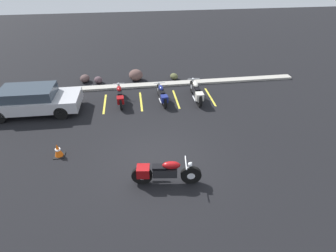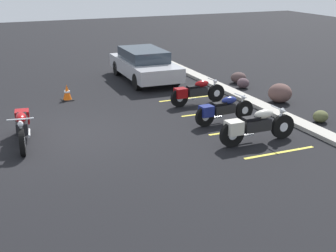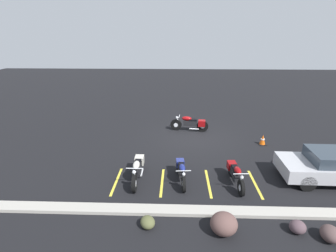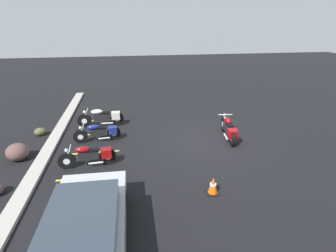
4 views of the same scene
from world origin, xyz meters
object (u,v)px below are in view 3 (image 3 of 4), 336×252
landscape_rock_1 (148,222)px  traffic_cone (263,140)px  parked_bike_2 (138,168)px  landscape_rock_0 (330,234)px  landscape_rock_2 (224,224)px  parked_bike_1 (181,171)px  car_silver (336,166)px  landscape_rock_3 (298,227)px  parked_bike_0 (235,173)px  motorcycle_maroon_featured (191,123)px

landscape_rock_1 → traffic_cone: (-5.51, -6.60, 0.08)m
landscape_rock_1 → parked_bike_2: bearing=-75.9°
parked_bike_2 → landscape_rock_0: 6.87m
landscape_rock_1 → traffic_cone: bearing=-129.9°
landscape_rock_0 → landscape_rock_2: size_ratio=0.78×
parked_bike_1 → landscape_rock_2: bearing=17.2°
car_silver → landscape_rock_3: bearing=49.1°
parked_bike_1 → landscape_rock_3: 4.52m
car_silver → landscape_rock_1: size_ratio=8.27×
landscape_rock_2 → landscape_rock_3: (-2.24, -0.10, -0.14)m
parked_bike_0 → motorcycle_maroon_featured: bearing=-169.7°
parked_bike_0 → parked_bike_1: size_ratio=1.02×
car_silver → landscape_rock_0: bearing=60.8°
car_silver → traffic_cone: 4.04m
motorcycle_maroon_featured → parked_bike_2: bearing=73.8°
motorcycle_maroon_featured → landscape_rock_1: (1.75, 8.55, -0.30)m
parked_bike_1 → landscape_rock_2: parked_bike_1 is taller
parked_bike_0 → landscape_rock_0: (-2.13, 3.01, -0.21)m
parked_bike_0 → landscape_rock_0: 3.69m
car_silver → landscape_rock_0: (1.95, 3.35, -0.46)m
car_silver → landscape_rock_2: (5.00, 3.17, -0.35)m
motorcycle_maroon_featured → parked_bike_1: (0.67, 5.72, -0.06)m
car_silver → parked_bike_2: bearing=2.1°
motorcycle_maroon_featured → parked_bike_2: 6.20m
motorcycle_maroon_featured → landscape_rock_3: bearing=115.3°
parked_bike_2 → traffic_cone: bearing=120.6°
parked_bike_1 → landscape_rock_0: bearing=48.3°
landscape_rock_0 → landscape_rock_1: landscape_rock_0 is taller
motorcycle_maroon_featured → traffic_cone: size_ratio=4.12×
traffic_cone → landscape_rock_3: bearing=81.8°
parked_bike_1 → parked_bike_2: size_ratio=0.89×
parked_bike_0 → car_silver: (-4.09, -0.34, 0.24)m
landscape_rock_1 → landscape_rock_2: size_ratio=0.64×
landscape_rock_1 → landscape_rock_3: bearing=179.2°
parked_bike_1 → landscape_rock_3: (-3.47, 2.89, -0.23)m
parked_bike_2 → car_silver: (-8.03, -0.15, 0.20)m
landscape_rock_3 → traffic_cone: traffic_cone is taller
parked_bike_2 → motorcycle_maroon_featured: bearing=156.1°
parked_bike_0 → traffic_cone: size_ratio=3.70×
landscape_rock_1 → traffic_cone: 8.60m
landscape_rock_0 → landscape_rock_2: 3.05m
landscape_rock_1 → motorcycle_maroon_featured: bearing=-101.5°
car_silver → traffic_cone: car_silver is taller
landscape_rock_1 → car_silver: bearing=-157.7°
car_silver → landscape_rock_1: car_silver is taller
motorcycle_maroon_featured → car_silver: (-5.57, 5.54, 0.19)m
motorcycle_maroon_featured → parked_bike_1: bearing=90.6°
car_silver → landscape_rock_2: car_silver is taller
motorcycle_maroon_featured → landscape_rock_2: bearing=101.0°
parked_bike_2 → landscape_rock_3: 6.03m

